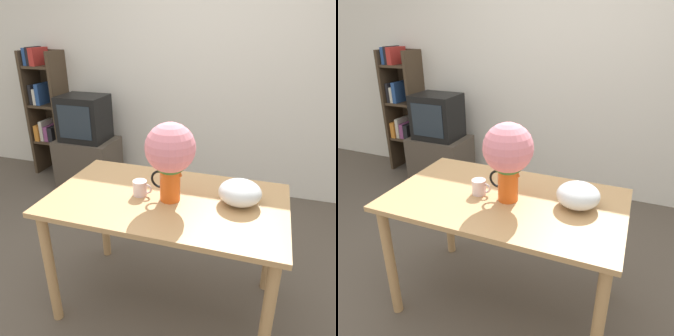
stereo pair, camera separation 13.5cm
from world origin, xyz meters
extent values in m
plane|color=brown|center=(0.00, 0.00, 0.00)|extent=(12.00, 12.00, 0.00)
cube|color=silver|center=(0.00, 1.79, 1.30)|extent=(8.00, 0.05, 2.60)
cube|color=tan|center=(0.11, -0.02, 0.77)|extent=(1.34, 0.78, 0.03)
cylinder|color=tan|center=(-0.50, -0.35, 0.38)|extent=(0.06, 0.06, 0.76)
cylinder|color=tan|center=(0.73, -0.35, 0.38)|extent=(0.06, 0.06, 0.76)
cylinder|color=tan|center=(-0.50, 0.31, 0.38)|extent=(0.06, 0.06, 0.76)
cylinder|color=tan|center=(0.73, 0.31, 0.38)|extent=(0.06, 0.06, 0.76)
cylinder|color=#E05619|center=(0.14, -0.03, 0.89)|extent=(0.11, 0.11, 0.21)
cone|color=#E05619|center=(0.19, -0.03, 0.97)|extent=(0.04, 0.04, 0.05)
torus|color=black|center=(0.08, -0.03, 0.90)|extent=(0.11, 0.01, 0.11)
sphere|color=#3D7033|center=(0.14, -0.03, 1.05)|extent=(0.21, 0.21, 0.21)
sphere|color=pink|center=(0.14, -0.03, 1.10)|extent=(0.27, 0.27, 0.27)
cylinder|color=silver|center=(-0.04, -0.03, 0.83)|extent=(0.08, 0.08, 0.09)
torus|color=silver|center=(0.00, -0.03, 0.83)|extent=(0.06, 0.01, 0.06)
ellipsoid|color=silver|center=(0.52, 0.04, 0.85)|extent=(0.23, 0.23, 0.14)
cube|color=#4C4238|center=(-1.25, 1.37, 0.28)|extent=(0.63, 0.46, 0.55)
cube|color=black|center=(-1.25, 1.37, 0.79)|extent=(0.47, 0.38, 0.48)
cube|color=#232D38|center=(-1.25, 1.18, 0.79)|extent=(0.37, 0.01, 0.34)
cube|color=#423323|center=(-2.06, 1.61, 0.72)|extent=(0.04, 0.33, 1.44)
cube|color=#423323|center=(-1.69, 1.61, 0.72)|extent=(0.04, 0.33, 1.44)
cube|color=#423323|center=(-1.88, 1.77, 0.72)|extent=(0.41, 0.01, 1.44)
cube|color=#423323|center=(-1.88, 1.61, 0.40)|extent=(0.34, 0.30, 0.03)
cube|color=orange|center=(-2.00, 1.60, 0.51)|extent=(0.05, 0.27, 0.19)
cube|color=silver|center=(-1.94, 1.60, 0.54)|extent=(0.04, 0.23, 0.23)
cube|color=#934784|center=(-1.88, 1.60, 0.51)|extent=(0.05, 0.22, 0.18)
cube|color=black|center=(-1.82, 1.60, 0.50)|extent=(0.06, 0.23, 0.17)
cube|color=#423323|center=(-1.88, 1.61, 0.84)|extent=(0.34, 0.30, 0.03)
cube|color=black|center=(-2.01, 1.60, 0.96)|extent=(0.04, 0.24, 0.22)
cube|color=silver|center=(-1.96, 1.60, 0.94)|extent=(0.04, 0.23, 0.18)
cube|color=#284C8E|center=(-1.92, 1.60, 0.97)|extent=(0.05, 0.24, 0.24)
cube|color=#423323|center=(-1.88, 1.61, 1.27)|extent=(0.34, 0.30, 0.03)
cube|color=#284C8E|center=(-2.01, 1.60, 1.38)|extent=(0.04, 0.23, 0.19)
cube|color=black|center=(-1.96, 1.60, 1.38)|extent=(0.04, 0.24, 0.19)
cube|color=#B72D28|center=(-1.90, 1.60, 1.38)|extent=(0.06, 0.27, 0.19)
camera|label=1|loc=(0.63, -1.58, 1.69)|focal=35.00mm
camera|label=2|loc=(0.75, -1.54, 1.69)|focal=35.00mm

